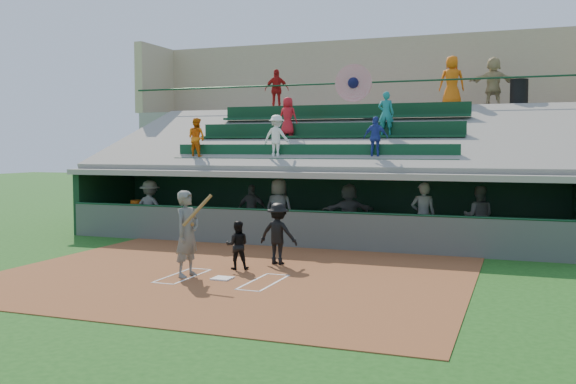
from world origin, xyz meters
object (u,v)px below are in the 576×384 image
(catcher, at_px, (237,245))
(trash_bin, at_px, (519,92))
(home_plate, at_px, (222,278))
(white_table, at_px, (137,222))
(water_cooler, at_px, (136,206))
(batter_at_plate, at_px, (187,233))

(catcher, relative_size, trash_bin, 1.23)
(home_plate, bearing_deg, white_table, 136.19)
(catcher, xyz_separation_m, white_table, (-6.02, 4.74, -0.20))
(trash_bin, bearing_deg, water_cooler, -151.79)
(trash_bin, bearing_deg, batter_at_plate, -119.58)
(batter_at_plate, bearing_deg, white_table, 131.71)
(batter_at_plate, distance_m, white_table, 8.00)
(batter_at_plate, bearing_deg, trash_bin, 60.42)
(water_cooler, relative_size, trash_bin, 0.42)
(home_plate, height_order, white_table, white_table)
(catcher, distance_m, water_cooler, 7.62)
(catcher, bearing_deg, white_table, -60.11)
(home_plate, xyz_separation_m, white_table, (-6.20, 5.94, 0.39))
(home_plate, height_order, batter_at_plate, batter_at_plate)
(batter_at_plate, bearing_deg, home_plate, 0.51)
(catcher, height_order, water_cooler, catcher)
(home_plate, height_order, water_cooler, water_cooler)
(home_plate, bearing_deg, water_cooler, 136.34)
(white_table, relative_size, water_cooler, 2.14)
(batter_at_plate, xyz_separation_m, white_table, (-5.31, 5.95, -0.61))
(catcher, xyz_separation_m, trash_bin, (6.40, 11.34, 4.47))
(trash_bin, bearing_deg, catcher, -119.45)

